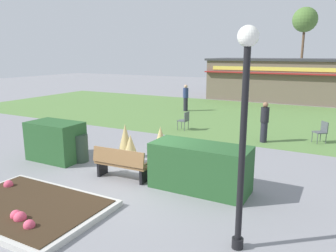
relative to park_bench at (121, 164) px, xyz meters
name	(u,v)px	position (x,y,z in m)	size (l,w,h in m)	color
ground_plane	(143,181)	(0.61, 0.19, -0.48)	(80.00, 80.00, 0.00)	gray
lawn_patch	(245,117)	(0.61, 11.31, -0.48)	(36.00, 12.00, 0.01)	#5B8442
flower_bed	(26,207)	(-0.80, -2.67, -0.39)	(3.67, 2.51, 0.33)	beige
park_bench	(121,164)	(0.00, 0.00, 0.00)	(1.72, 0.60, 0.95)	olive
hedge_left	(56,141)	(-3.08, 0.43, 0.19)	(1.87, 1.10, 1.33)	#28562B
hedge_right	(200,167)	(2.31, 0.41, 0.15)	(2.65, 1.10, 1.26)	#28562B
ornamental_grass_behind_left	(125,141)	(-1.09, 1.76, 0.13)	(0.63, 0.63, 1.21)	tan
ornamental_grass_behind_right	(131,149)	(-0.60, 1.35, 0.01)	(0.66, 0.66, 0.98)	tan
ornamental_grass_behind_center	(160,145)	(0.32, 1.78, 0.16)	(0.75, 0.75, 1.28)	tan
lamppost_near	(244,115)	(4.01, -1.81, 2.09)	(0.36, 0.36, 4.08)	black
trash_bin	(80,148)	(-2.19, 0.67, -0.01)	(0.52, 0.52, 0.95)	#2D4233
food_kiosk	(282,79)	(1.17, 19.89, 1.15)	(11.15, 5.31, 3.23)	#6B5B4C
cafe_chair_west	(185,119)	(-1.06, 6.61, 0.05)	(0.47, 0.47, 0.89)	#4C5156
cafe_chair_east	(322,130)	(4.91, 7.17, 0.05)	(0.62, 0.62, 0.89)	#4C5156
person_strolling	(186,98)	(-3.29, 11.49, 0.38)	(0.34, 0.34, 1.69)	#23232D
person_standing	(264,122)	(2.78, 6.16, 0.38)	(0.34, 0.34, 1.69)	#23232D
parked_car_west_slot	(237,82)	(-4.65, 27.39, 0.16)	(4.32, 2.28, 1.20)	navy
tree_right_bg	(305,20)	(0.93, 34.57, 6.84)	(2.80, 2.80, 8.81)	brown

